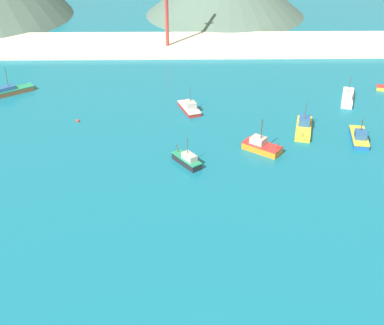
{
  "coord_description": "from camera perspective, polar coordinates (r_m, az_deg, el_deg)",
  "views": [
    {
      "loc": [
        -2.54,
        -41.11,
        50.41
      ],
      "look_at": [
        -1.32,
        41.81,
        0.93
      ],
      "focal_mm": 49.1,
      "sensor_mm": 36.0,
      "label": 1
    }
  ],
  "objects": [
    {
      "name": "fishing_boat_5",
      "position": [
        128.67,
        16.56,
        6.8
      ],
      "size": [
        5.77,
        11.32,
        5.96
      ],
      "color": "silver",
      "rests_on": "ground"
    },
    {
      "name": "fishing_boat_12",
      "position": [
        110.76,
        17.72,
        2.67
      ],
      "size": [
        4.38,
        9.23,
        4.98
      ],
      "color": "#1E5BA8",
      "rests_on": "ground"
    },
    {
      "name": "buoy_1",
      "position": [
        116.16,
        -12.3,
        4.43
      ],
      "size": [
        0.74,
        0.74,
        0.74
      ],
      "color": "red",
      "rests_on": "ground"
    },
    {
      "name": "ground",
      "position": [
        87.35,
        0.98,
        -4.63
      ],
      "size": [
        260.0,
        280.0,
        0.5
      ],
      "color": "#146B7F"
    },
    {
      "name": "beach_strip",
      "position": [
        159.79,
        0.11,
        12.66
      ],
      "size": [
        247.0,
        22.31,
        1.2
      ],
      "primitive_type": "cube",
      "color": "beige",
      "rests_on": "ground"
    },
    {
      "name": "fishing_boat_6",
      "position": [
        97.31,
        -0.52,
        0.29
      ],
      "size": [
        5.76,
        6.76,
        5.6
      ],
      "color": "#232328",
      "rests_on": "ground"
    },
    {
      "name": "fishing_boat_3",
      "position": [
        111.97,
        12.04,
        3.82
      ],
      "size": [
        5.52,
        10.96,
        6.24
      ],
      "color": "gold",
      "rests_on": "ground"
    },
    {
      "name": "fishing_boat_9",
      "position": [
        102.64,
        7.53,
        1.77
      ],
      "size": [
        7.92,
        7.06,
        6.75
      ],
      "color": "orange",
      "rests_on": "ground"
    },
    {
      "name": "fishing_boat_0",
      "position": [
        134.04,
        -19.15,
        7.37
      ],
      "size": [
        10.19,
        8.32,
        6.63
      ],
      "color": "brown",
      "rests_on": "ground"
    },
    {
      "name": "fishing_boat_1",
      "position": [
        118.11,
        -0.27,
        5.98
      ],
      "size": [
        5.36,
        8.46,
        5.89
      ],
      "color": "red",
      "rests_on": "ground"
    }
  ]
}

